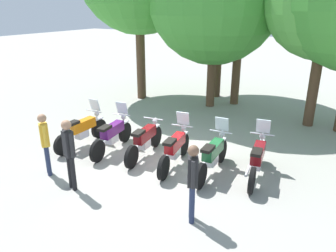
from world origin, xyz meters
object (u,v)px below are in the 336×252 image
person_1 (45,140)px  person_2 (69,149)px  motorcycle_0 (82,130)px  motorcycle_1 (113,134)px  motorcycle_5 (257,158)px  person_0 (193,178)px  motorcycle_2 (145,140)px  motorcycle_4 (213,155)px  motorcycle_3 (175,148)px

person_1 → person_2: size_ratio=0.94×
motorcycle_0 → motorcycle_1: bearing=-80.4°
motorcycle_0 → person_1: 1.94m
motorcycle_5 → person_0: bearing=157.6°
motorcycle_2 → person_2: 2.46m
person_0 → motorcycle_0: bearing=131.8°
motorcycle_4 → motorcycle_0: bearing=92.1°
motorcycle_5 → person_1: bearing=110.8°
motorcycle_0 → person_2: 2.63m
motorcycle_5 → motorcycle_0: bearing=90.3°
person_2 → person_0: bearing=-65.5°
motorcycle_0 → motorcycle_1: 1.06m
motorcycle_1 → person_0: person_0 is taller
motorcycle_5 → person_1: (-4.65, -2.65, 0.44)m
person_2 → person_1: bearing=97.4°
motorcycle_2 → motorcycle_5: bearing=-89.7°
motorcycle_5 → person_2: bearing=119.5°
motorcycle_4 → person_2: bearing=129.8°
motorcycle_4 → person_0: 2.14m
motorcycle_3 → motorcycle_4: same height
person_0 → motorcycle_2: bearing=113.0°
motorcycle_4 → person_1: 4.26m
motorcycle_4 → person_2: person_2 is taller
motorcycle_3 → person_2: bearing=137.6°
motorcycle_5 → person_0: size_ratio=1.30×
motorcycle_4 → motorcycle_5: (1.04, 0.41, 0.00)m
motorcycle_2 → motorcycle_4: bearing=-96.7°
person_0 → person_2: 3.02m
motorcycle_4 → person_1: bearing=118.0°
person_2 → motorcycle_0: bearing=56.7°
motorcycle_5 → person_0: (-0.59, -2.46, 0.46)m
motorcycle_1 → motorcycle_3: bearing=-95.6°
motorcycle_1 → person_0: 4.04m
motorcycle_2 → person_0: 3.26m
motorcycle_2 → motorcycle_5: 3.17m
person_1 → motorcycle_5: bearing=-27.8°
motorcycle_2 → person_1: bearing=137.0°
motorcycle_4 → motorcycle_5: bearing=-72.1°
motorcycle_1 → motorcycle_5: bearing=-89.8°
person_0 → motorcycle_4: bearing=73.5°
motorcycle_2 → motorcycle_1: bearing=91.7°
motorcycle_5 → person_0: person_0 is taller
motorcycle_3 → motorcycle_5: 2.16m
motorcycle_1 → motorcycle_3: (2.09, 0.11, 0.00)m
motorcycle_1 → person_2: size_ratio=1.25×
motorcycle_3 → motorcycle_4: size_ratio=0.99×
motorcycle_0 → person_2: size_ratio=1.26×
motorcycle_3 → person_2: person_2 is taller
motorcycle_1 → person_0: bearing=-125.4°
motorcycle_1 → motorcycle_4: 3.15m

